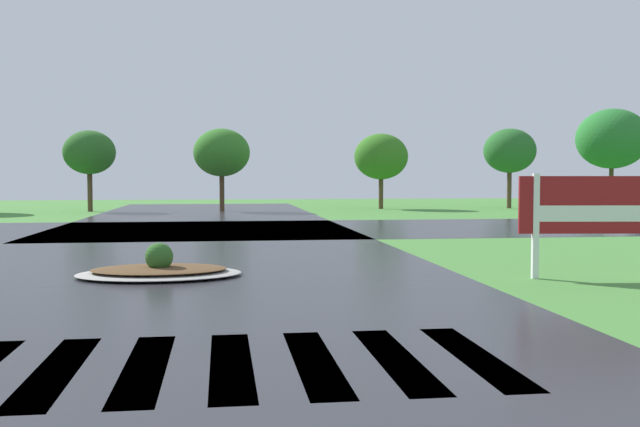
% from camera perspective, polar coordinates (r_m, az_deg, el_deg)
% --- Properties ---
extents(asphalt_roadway, '(11.30, 80.00, 0.01)m').
position_cam_1_polar(asphalt_roadway, '(13.59, -11.04, -5.63)').
color(asphalt_roadway, '#2B2B30').
rests_on(asphalt_roadway, ground).
extents(asphalt_cross_road, '(90.00, 10.17, 0.01)m').
position_cam_1_polar(asphalt_cross_road, '(27.91, -9.31, -1.24)').
color(asphalt_cross_road, '#2B2B30').
rests_on(asphalt_cross_road, ground).
extents(crosswalk_stripes, '(7.65, 2.94, 0.01)m').
position_cam_1_polar(crosswalk_stripes, '(8.11, -13.41, -11.51)').
color(crosswalk_stripes, white).
rests_on(crosswalk_stripes, ground).
extents(estate_billboard, '(3.01, 0.41, 2.06)m').
position_cam_1_polar(estate_billboard, '(15.36, 20.58, 0.30)').
color(estate_billboard, white).
rests_on(estate_billboard, ground).
extents(median_island, '(3.28, 2.23, 0.68)m').
position_cam_1_polar(median_island, '(15.10, -12.37, -4.32)').
color(median_island, '#9E9B93').
rests_on(median_island, ground).
extents(background_treeline, '(44.92, 5.76, 6.31)m').
position_cam_1_polar(background_treeline, '(43.90, -0.30, 5.28)').
color(background_treeline, '#4C3823').
rests_on(background_treeline, ground).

